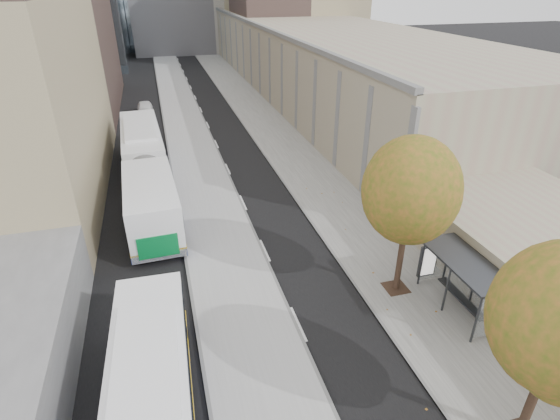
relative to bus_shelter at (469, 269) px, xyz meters
name	(u,v)px	position (x,y,z in m)	size (l,w,h in m)	color
bus_platform	(193,149)	(-9.56, 24.04, -2.11)	(4.25, 150.00, 0.15)	#A7A7A7
sidewalk	(281,141)	(-1.56, 24.04, -2.15)	(4.75, 150.00, 0.08)	slate
building_tan	(301,47)	(9.81, 53.04, 1.81)	(18.00, 92.00, 8.00)	tan
bus_shelter	(469,269)	(0.00, 0.00, 0.00)	(1.90, 4.40, 2.53)	#383A3F
tree_c	(411,191)	(-2.09, 2.04, 3.06)	(4.20, 4.20, 7.28)	black
bus_far	(146,167)	(-13.33, 16.67, -0.43)	(3.69, 19.38, 3.21)	white
distant_car	(145,108)	(-13.35, 36.74, -1.50)	(1.62, 4.03, 1.37)	white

